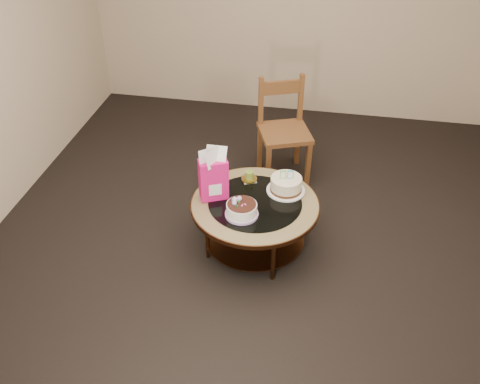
% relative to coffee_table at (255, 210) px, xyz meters
% --- Properties ---
extents(ground, '(5.00, 5.00, 0.00)m').
position_rel_coffee_table_xyz_m(ground, '(-0.00, 0.00, -0.38)').
color(ground, black).
rests_on(ground, ground).
extents(room_walls, '(4.52, 5.02, 2.61)m').
position_rel_coffee_table_xyz_m(room_walls, '(-0.00, 0.00, 1.16)').
color(room_walls, '#BCAA8E').
rests_on(room_walls, ground).
extents(coffee_table, '(1.02, 1.02, 0.46)m').
position_rel_coffee_table_xyz_m(coffee_table, '(0.00, 0.00, 0.00)').
color(coffee_table, '#512D17').
rests_on(coffee_table, ground).
extents(decorated_cake, '(0.25, 0.25, 0.15)m').
position_rel_coffee_table_xyz_m(decorated_cake, '(-0.08, -0.18, 0.13)').
color(decorated_cake, '#BE9ADA').
rests_on(decorated_cake, coffee_table).
extents(cream_cake, '(0.31, 0.31, 0.20)m').
position_rel_coffee_table_xyz_m(cream_cake, '(0.22, 0.19, 0.14)').
color(cream_cake, white).
rests_on(cream_cake, coffee_table).
extents(gift_bag, '(0.25, 0.22, 0.44)m').
position_rel_coffee_table_xyz_m(gift_bag, '(-0.33, 0.01, 0.30)').
color(gift_bag, '#EC167A').
rests_on(gift_bag, coffee_table).
extents(pillar_candle, '(0.14, 0.14, 0.10)m').
position_rel_coffee_table_xyz_m(pillar_candle, '(-0.10, 0.28, 0.11)').
color(pillar_candle, tan).
rests_on(pillar_candle, coffee_table).
extents(dining_chair, '(0.58, 0.58, 0.98)m').
position_rel_coffee_table_xyz_m(dining_chair, '(0.09, 1.11, 0.12)').
color(dining_chair, brown).
rests_on(dining_chair, ground).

